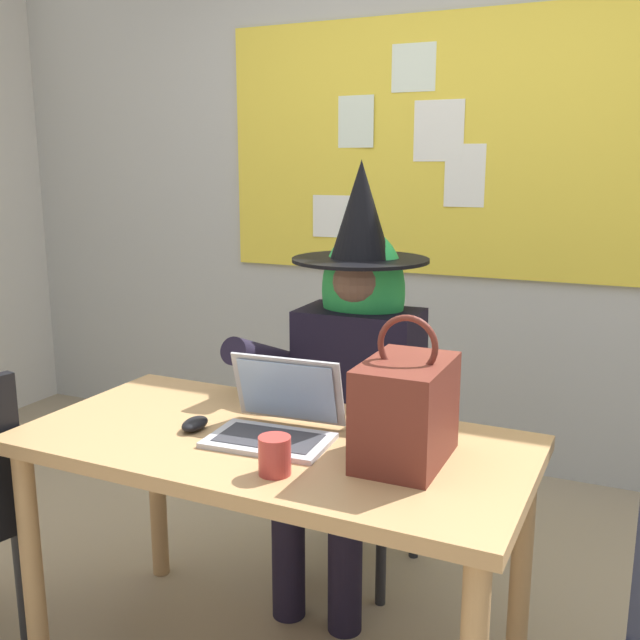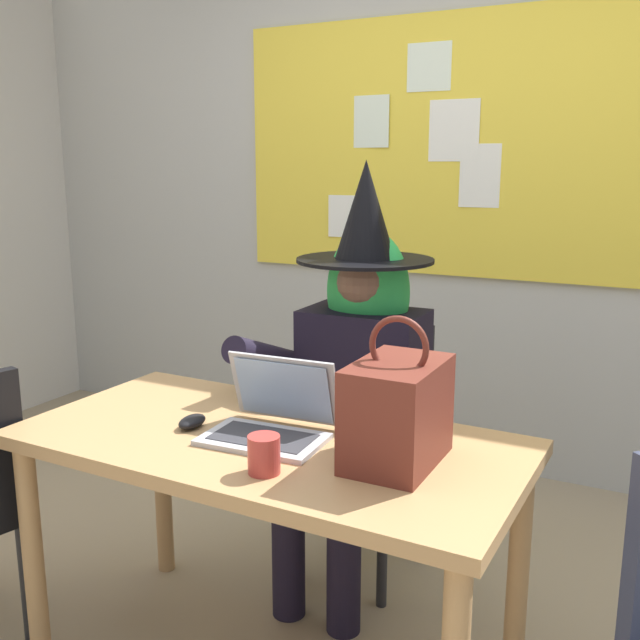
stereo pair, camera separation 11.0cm
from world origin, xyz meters
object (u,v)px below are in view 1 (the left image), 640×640
laptop (276,420)px  coffee_mug (275,455)px  handbag (406,410)px  chair_at_desk (365,431)px  person_costumed (353,361)px  computer_mouse (195,424)px  desk_main (273,470)px

laptop → coffee_mug: 0.25m
laptop → handbag: bearing=-4.9°
laptop → coffee_mug: bearing=-66.6°
chair_at_desk → person_costumed: bearing=1.2°
chair_at_desk → laptop: 0.75m
chair_at_desk → handbag: size_ratio=2.40×
computer_mouse → coffee_mug: size_ratio=1.09×
computer_mouse → desk_main: bearing=6.1°
laptop → coffee_mug: (0.11, -0.22, -0.00)m
computer_mouse → laptop: bearing=8.4°
desk_main → laptop: bearing=58.8°
handbag → coffee_mug: (-0.26, -0.21, -0.09)m
laptop → person_costumed: bearing=87.1°
chair_at_desk → coffee_mug: bearing=9.2°
person_costumed → chair_at_desk: bearing=178.1°
coffee_mug → handbag: bearing=38.9°
person_costumed → handbag: 0.70m
desk_main → person_costumed: size_ratio=0.95×
desk_main → handbag: size_ratio=3.74×
person_costumed → computer_mouse: (-0.23, -0.63, -0.05)m
laptop → handbag: handbag is taller
chair_at_desk → coffee_mug: 0.97m
computer_mouse → coffee_mug: 0.39m
person_costumed → coffee_mug: bearing=7.4°
person_costumed → coffee_mug: person_costumed is taller
laptop → handbag: 0.38m
person_costumed → computer_mouse: bearing=-21.2°
computer_mouse → chair_at_desk: bearing=69.6°
person_costumed → laptop: bearing=-0.5°
person_costumed → handbag: size_ratio=3.94×
chair_at_desk → coffee_mug: (0.11, -0.92, 0.27)m
desk_main → computer_mouse: 0.26m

